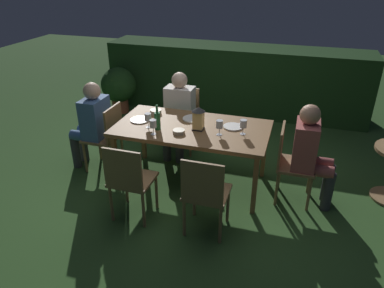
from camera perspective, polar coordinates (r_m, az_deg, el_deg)
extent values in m
plane|color=#2D5123|center=(4.49, 0.00, -5.94)|extent=(16.00, 16.00, 0.00)
cube|color=brown|center=(4.14, 0.00, 2.48)|extent=(1.75, 0.93, 0.04)
cube|color=brown|center=(4.28, -11.97, -2.89)|extent=(0.05, 0.05, 0.70)
cube|color=brown|center=(3.84, 9.88, -6.45)|extent=(0.05, 0.05, 0.70)
cube|color=brown|center=(4.90, -7.69, 1.48)|extent=(0.05, 0.05, 0.70)
cube|color=brown|center=(4.52, 11.32, -1.14)|extent=(0.05, 0.05, 0.70)
cube|color=brown|center=(3.77, -9.32, -5.54)|extent=(0.42, 0.40, 0.03)
cube|color=brown|center=(3.51, -10.91, -4.00)|extent=(0.40, 0.02, 0.42)
cylinder|color=brown|center=(4.09, -10.35, -6.55)|extent=(0.03, 0.03, 0.42)
cylinder|color=brown|center=(3.96, -5.65, -7.48)|extent=(0.03, 0.03, 0.42)
cylinder|color=brown|center=(3.85, -12.62, -9.18)|extent=(0.03, 0.03, 0.42)
cylinder|color=brown|center=(3.71, -7.66, -10.30)|extent=(0.03, 0.03, 0.42)
cube|color=brown|center=(4.72, -14.02, 1.01)|extent=(0.40, 0.42, 0.03)
cube|color=brown|center=(4.54, -12.28, 3.27)|extent=(0.03, 0.40, 0.42)
cylinder|color=brown|center=(4.77, -16.55, -2.07)|extent=(0.03, 0.03, 0.42)
cylinder|color=brown|center=(5.04, -14.40, -0.18)|extent=(0.03, 0.03, 0.42)
cylinder|color=brown|center=(4.61, -12.98, -2.71)|extent=(0.03, 0.03, 0.42)
cylinder|color=brown|center=(4.88, -10.96, -0.72)|extent=(0.03, 0.03, 0.42)
cube|color=#426699|center=(4.65, -15.02, 4.04)|extent=(0.24, 0.38, 0.50)
sphere|color=#D1A889|center=(4.53, -15.54, 8.05)|extent=(0.21, 0.21, 0.21)
cylinder|color=#426699|center=(4.74, -16.68, 1.16)|extent=(0.36, 0.13, 0.13)
cylinder|color=#426699|center=(4.88, -15.56, 2.05)|extent=(0.36, 0.13, 0.13)
cylinder|color=#333338|center=(4.93, -17.88, -1.10)|extent=(0.11, 0.11, 0.45)
cylinder|color=#333338|center=(5.06, -16.77, -0.19)|extent=(0.11, 0.11, 0.45)
cube|color=brown|center=(5.05, -1.66, 3.59)|extent=(0.42, 0.40, 0.03)
cube|color=brown|center=(5.13, -1.02, 6.69)|extent=(0.40, 0.03, 0.42)
cylinder|color=brown|center=(4.95, -0.28, 0.20)|extent=(0.03, 0.03, 0.42)
cylinder|color=brown|center=(5.06, -4.18, 0.75)|extent=(0.03, 0.03, 0.42)
cylinder|color=brown|center=(5.24, 0.83, 1.81)|extent=(0.03, 0.03, 0.42)
cylinder|color=brown|center=(5.34, -2.88, 2.29)|extent=(0.03, 0.03, 0.42)
cube|color=white|center=(4.90, -1.93, 6.17)|extent=(0.38, 0.24, 0.50)
sphere|color=beige|center=(4.78, -1.99, 10.03)|extent=(0.21, 0.21, 0.21)
cylinder|color=white|center=(4.84, -1.41, 2.87)|extent=(0.13, 0.36, 0.13)
cylinder|color=white|center=(4.89, -3.41, 3.12)|extent=(0.13, 0.36, 0.13)
cylinder|color=#333338|center=(4.81, -1.98, -0.47)|extent=(0.11, 0.11, 0.45)
cylinder|color=#333338|center=(4.86, -3.99, -0.18)|extent=(0.11, 0.11, 0.45)
cube|color=brown|center=(3.53, 2.39, -7.65)|extent=(0.42, 0.40, 0.03)
cube|color=brown|center=(3.25, 1.61, -6.19)|extent=(0.40, 0.02, 0.42)
cylinder|color=brown|center=(3.83, 0.36, -8.59)|extent=(0.03, 0.03, 0.42)
cylinder|color=brown|center=(3.77, 5.69, -9.49)|extent=(0.03, 0.03, 0.42)
cylinder|color=brown|center=(3.57, -1.25, -11.62)|extent=(0.03, 0.03, 0.42)
cylinder|color=brown|center=(3.50, 4.50, -12.67)|extent=(0.03, 0.03, 0.42)
cube|color=brown|center=(4.12, 16.14, -3.30)|extent=(0.40, 0.42, 0.03)
cube|color=brown|center=(4.02, 13.89, -0.16)|extent=(0.03, 0.40, 0.42)
cylinder|color=brown|center=(4.40, 18.08, -4.99)|extent=(0.03, 0.03, 0.42)
cylinder|color=brown|center=(4.09, 18.00, -7.56)|extent=(0.03, 0.03, 0.42)
cylinder|color=brown|center=(4.39, 13.67, -4.40)|extent=(0.03, 0.03, 0.42)
cylinder|color=brown|center=(4.08, 13.23, -6.93)|extent=(0.03, 0.03, 0.42)
cube|color=#9E4C47|center=(4.00, 17.47, -0.13)|extent=(0.24, 0.38, 0.50)
sphere|color=tan|center=(3.86, 18.17, 4.42)|extent=(0.21, 0.21, 0.21)
cylinder|color=#9E4C47|center=(4.20, 18.95, -2.73)|extent=(0.36, 0.13, 0.13)
cylinder|color=#9E4C47|center=(4.04, 18.95, -3.95)|extent=(0.36, 0.13, 0.13)
cylinder|color=#333338|center=(4.33, 20.59, -5.75)|extent=(0.11, 0.11, 0.45)
cylinder|color=#333338|center=(4.17, 20.65, -7.04)|extent=(0.11, 0.11, 0.45)
cube|color=black|center=(4.06, 1.01, 2.44)|extent=(0.12, 0.12, 0.01)
cube|color=#F9D17A|center=(4.02, 1.02, 3.84)|extent=(0.11, 0.11, 0.20)
cone|color=black|center=(3.97, 1.03, 5.49)|extent=(0.15, 0.15, 0.05)
cylinder|color=#1E5B2D|center=(4.04, -5.48, 3.62)|extent=(0.07, 0.07, 0.20)
cylinder|color=#1E5B2D|center=(3.99, -5.57, 5.54)|extent=(0.03, 0.03, 0.09)
cylinder|color=silver|center=(3.97, -6.10, 1.58)|extent=(0.06, 0.06, 0.00)
cylinder|color=silver|center=(3.95, -6.12, 2.13)|extent=(0.01, 0.01, 0.08)
cylinder|color=silver|center=(3.92, -6.18, 3.22)|extent=(0.08, 0.08, 0.08)
cylinder|color=maroon|center=(3.93, -6.17, 2.90)|extent=(0.07, 0.07, 0.03)
cylinder|color=silver|center=(3.99, 8.01, 1.58)|extent=(0.06, 0.06, 0.00)
cylinder|color=silver|center=(3.97, 8.05, 2.13)|extent=(0.01, 0.01, 0.08)
cylinder|color=silver|center=(3.94, 8.12, 3.22)|extent=(0.08, 0.08, 0.08)
cylinder|color=maroon|center=(3.94, 8.10, 2.90)|extent=(0.07, 0.07, 0.03)
cylinder|color=silver|center=(4.14, -6.88, 2.66)|extent=(0.06, 0.06, 0.00)
cylinder|color=silver|center=(4.13, -6.91, 3.19)|extent=(0.01, 0.01, 0.08)
cylinder|color=silver|center=(4.09, -6.97, 4.25)|extent=(0.08, 0.08, 0.08)
cylinder|color=maroon|center=(4.10, -6.95, 3.94)|extent=(0.07, 0.07, 0.03)
cylinder|color=silver|center=(3.95, 4.31, 1.50)|extent=(0.06, 0.06, 0.00)
cylinder|color=silver|center=(3.93, 4.33, 2.05)|extent=(0.01, 0.01, 0.08)
cylinder|color=silver|center=(3.89, 4.37, 3.15)|extent=(0.08, 0.08, 0.08)
cylinder|color=maroon|center=(3.90, 4.36, 2.83)|extent=(0.07, 0.07, 0.03)
cylinder|color=silver|center=(4.32, 0.21, 4.02)|extent=(0.26, 0.26, 0.01)
cylinder|color=white|center=(4.33, -8.21, 3.79)|extent=(0.23, 0.23, 0.01)
cylinder|color=silver|center=(4.14, 6.50, 2.73)|extent=(0.23, 0.23, 0.01)
cylinder|color=#BCAD8E|center=(3.96, -2.10, 1.98)|extent=(0.13, 0.13, 0.04)
cylinder|color=#424C1E|center=(3.96, -2.10, 2.08)|extent=(0.11, 0.11, 0.01)
cylinder|color=#BCAD8E|center=(4.51, -5.76, 5.11)|extent=(0.14, 0.14, 0.05)
cylinder|color=tan|center=(4.51, -5.76, 5.23)|extent=(0.12, 0.12, 0.01)
cube|color=#193816|center=(6.54, 6.76, 10.19)|extent=(4.51, 0.78, 1.14)
cylinder|color=brown|center=(6.65, -11.24, 6.04)|extent=(0.29, 0.29, 0.24)
sphere|color=#1E4219|center=(6.52, -11.53, 9.15)|extent=(0.61, 0.61, 0.61)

